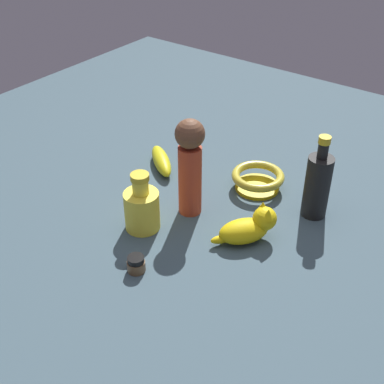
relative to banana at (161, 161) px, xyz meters
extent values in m
plane|color=#384C56|center=(-0.14, -0.21, -0.02)|extent=(2.00, 2.00, 0.00)
ellipsoid|color=gold|center=(0.00, 0.00, 0.00)|extent=(0.13, 0.15, 0.04)
cylinder|color=brown|center=(-0.36, -0.22, -0.01)|extent=(0.04, 0.04, 0.02)
cylinder|color=yellow|center=(-0.36, -0.22, 0.00)|extent=(0.03, 0.03, 0.00)
cylinder|color=black|center=(-0.36, -0.22, 0.01)|extent=(0.04, 0.04, 0.01)
cylinder|color=#AB3822|center=(-0.12, -0.19, 0.07)|extent=(0.06, 0.06, 0.18)
sphere|color=brown|center=(-0.12, -0.19, 0.19)|extent=(0.07, 0.07, 0.07)
ellipsoid|color=gold|center=(-0.14, -0.36, 0.01)|extent=(0.13, 0.12, 0.06)
sphere|color=gold|center=(-0.10, -0.38, 0.03)|extent=(0.06, 0.06, 0.06)
cone|color=gold|center=(-0.09, -0.37, 0.06)|extent=(0.03, 0.03, 0.03)
cone|color=gold|center=(-0.11, -0.40, 0.06)|extent=(0.03, 0.03, 0.03)
ellipsoid|color=gold|center=(-0.18, -0.32, 0.00)|extent=(0.05, 0.05, 0.02)
cylinder|color=black|center=(0.06, -0.44, 0.06)|extent=(0.06, 0.06, 0.16)
cylinder|color=black|center=(0.06, -0.44, 0.16)|extent=(0.02, 0.02, 0.04)
cylinder|color=gold|center=(0.06, -0.44, 0.19)|extent=(0.03, 0.03, 0.02)
cylinder|color=yellow|center=(-0.24, -0.14, 0.03)|extent=(0.08, 0.08, 0.10)
cylinder|color=yellow|center=(-0.24, -0.14, 0.09)|extent=(0.04, 0.04, 0.04)
cylinder|color=gold|center=(-0.24, -0.14, 0.12)|extent=(0.04, 0.04, 0.01)
cylinder|color=#BBA00D|center=(0.07, -0.27, -0.02)|extent=(0.12, 0.12, 0.01)
torus|color=gold|center=(0.07, -0.27, 0.02)|extent=(0.14, 0.14, 0.02)
camera|label=1|loc=(-0.95, -0.81, 0.75)|focal=48.68mm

